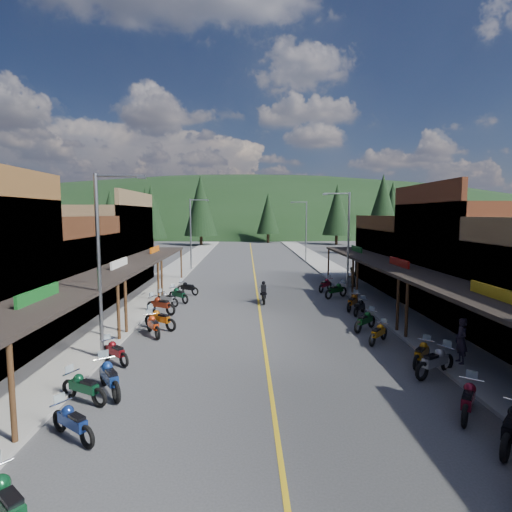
{
  "coord_description": "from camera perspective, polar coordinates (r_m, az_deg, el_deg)",
  "views": [
    {
      "loc": [
        -0.87,
        -22.86,
        6.33
      ],
      "look_at": [
        -0.09,
        8.78,
        3.0
      ],
      "focal_mm": 28.0,
      "sensor_mm": 36.0,
      "label": 1
    }
  ],
  "objects": [
    {
      "name": "bike_west_6",
      "position": [
        21.75,
        -14.47,
        -9.43
      ],
      "size": [
        1.65,
        2.22,
        1.22
      ],
      "primitive_type": null,
      "rotation": [
        0.0,
        0.0,
        0.5
      ],
      "color": "red",
      "rests_on": "ground"
    },
    {
      "name": "bike_east_6",
      "position": [
        20.83,
        17.08,
        -10.37
      ],
      "size": [
        1.76,
        1.86,
        1.1
      ],
      "primitive_type": null,
      "rotation": [
        0.0,
        0.0,
        -0.73
      ],
      "color": "#C0750D",
      "rests_on": "ground"
    },
    {
      "name": "bike_west_10",
      "position": [
        29.31,
        -11.01,
        -5.34
      ],
      "size": [
        2.05,
        2.04,
        1.24
      ],
      "primitive_type": null,
      "rotation": [
        0.0,
        0.0,
        0.79
      ],
      "color": "#0A3620",
      "rests_on": "ground"
    },
    {
      "name": "pine_0",
      "position": [
        93.44,
        -26.3,
        5.48
      ],
      "size": [
        5.04,
        5.04,
        11.0
      ],
      "color": "black",
      "rests_on": "ground"
    },
    {
      "name": "pine_5",
      "position": [
        101.08,
        18.9,
        6.62
      ],
      "size": [
        6.72,
        6.72,
        14.0
      ],
      "color": "black",
      "rests_on": "ground"
    },
    {
      "name": "pine_11",
      "position": [
        64.34,
        17.63,
        6.49
      ],
      "size": [
        5.82,
        5.82,
        12.4
      ],
      "color": "black",
      "rests_on": "ground"
    },
    {
      "name": "pine_7",
      "position": [
        103.65,
        -19.0,
        6.18
      ],
      "size": [
        5.88,
        5.88,
        12.5
      ],
      "color": "black",
      "rests_on": "ground"
    },
    {
      "name": "streetlight_2",
      "position": [
        31.89,
        12.81,
        2.5
      ],
      "size": [
        2.16,
        0.18,
        8.0
      ],
      "color": "gray",
      "rests_on": "ground"
    },
    {
      "name": "pine_4",
      "position": [
        84.98,
        11.49,
        6.5
      ],
      "size": [
        5.88,
        5.88,
        12.5
      ],
      "color": "black",
      "rests_on": "ground"
    },
    {
      "name": "bike_east_5",
      "position": [
        18.53,
        22.6,
        -12.57
      ],
      "size": [
        1.79,
        1.96,
        1.14
      ],
      "primitive_type": null,
      "rotation": [
        0.0,
        0.0,
        -0.7
      ],
      "color": "#9B600B",
      "rests_on": "ground"
    },
    {
      "name": "shop_west_3",
      "position": [
        36.62,
        -22.05,
        1.17
      ],
      "size": [
        10.9,
        10.2,
        8.2
      ],
      "color": "brown",
      "rests_on": "ground"
    },
    {
      "name": "ridge_hill",
      "position": [
        157.99,
        -1.1,
        3.7
      ],
      "size": [
        310.0,
        140.0,
        60.0
      ],
      "primitive_type": "ellipsoid",
      "color": "black",
      "rests_on": "ground"
    },
    {
      "name": "bike_west_8",
      "position": [
        26.19,
        -13.45,
        -6.67
      ],
      "size": [
        2.35,
        1.84,
        1.31
      ],
      "primitive_type": null,
      "rotation": [
        0.0,
        0.0,
        1.03
      ],
      "color": "maroon",
      "rests_on": "ground"
    },
    {
      "name": "sidewalk_east",
      "position": [
        44.36,
        11.08,
        -2.21
      ],
      "size": [
        3.4,
        94.0,
        0.15
      ],
      "primitive_type": "cube",
      "color": "gray",
      "rests_on": "ground"
    },
    {
      "name": "pine_1",
      "position": [
        95.7,
        -15.49,
        6.33
      ],
      "size": [
        5.88,
        5.88,
        12.5
      ],
      "color": "black",
      "rests_on": "ground"
    },
    {
      "name": "pine_8",
      "position": [
        66.31,
        -20.08,
        5.34
      ],
      "size": [
        4.48,
        4.48,
        10.0
      ],
      "color": "black",
      "rests_on": "ground"
    },
    {
      "name": "centerline",
      "position": [
        43.33,
        -0.24,
        -2.39
      ],
      "size": [
        0.15,
        90.0,
        0.01
      ],
      "primitive_type": "cube",
      "color": "gold",
      "rests_on": "ground"
    },
    {
      "name": "bike_west_4",
      "position": [
        15.53,
        -20.22,
        -15.76
      ],
      "size": [
        1.92,
        2.37,
        1.33
      ],
      "primitive_type": null,
      "rotation": [
        0.0,
        0.0,
        0.58
      ],
      "color": "navy",
      "rests_on": "ground"
    },
    {
      "name": "bike_east_10",
      "position": [
        30.83,
        11.38,
        -4.71
      ],
      "size": [
        2.31,
        1.99,
        1.32
      ],
      "primitive_type": null,
      "rotation": [
        0.0,
        0.0,
        -0.93
      ],
      "color": "#0C3C13",
      "rests_on": "ground"
    },
    {
      "name": "streetlight_3",
      "position": [
        53.47,
        7.02,
        3.96
      ],
      "size": [
        2.16,
        0.18,
        8.0
      ],
      "color": "gray",
      "rests_on": "ground"
    },
    {
      "name": "ground",
      "position": [
        23.73,
        0.76,
        -9.46
      ],
      "size": [
        220.0,
        220.0,
        0.0
      ],
      "primitive_type": "plane",
      "color": "#38383A",
      "rests_on": "ground"
    },
    {
      "name": "bike_west_11",
      "position": [
        31.95,
        -9.74,
        -4.43
      ],
      "size": [
        2.12,
        1.67,
        1.18
      ],
      "primitive_type": null,
      "rotation": [
        0.0,
        0.0,
        1.02
      ],
      "color": "black",
      "rests_on": "ground"
    },
    {
      "name": "bike_west_1",
      "position": [
        10.53,
        -32.12,
        -27.54
      ],
      "size": [
        2.24,
        2.1,
        1.32
      ],
      "primitive_type": null,
      "rotation": [
        0.0,
        0.0,
        0.85
      ],
      "color": "#0D4221",
      "rests_on": "ground"
    },
    {
      "name": "bike_east_3",
      "position": [
        14.78,
        28.08,
        -17.46
      ],
      "size": [
        1.83,
        2.16,
        1.23
      ],
      "primitive_type": null,
      "rotation": [
        0.0,
        0.0,
        -0.62
      ],
      "color": "maroon",
      "rests_on": "ground"
    },
    {
      "name": "pine_6",
      "position": [
        98.7,
        27.07,
        5.44
      ],
      "size": [
        5.04,
        5.04,
        11.0
      ],
      "color": "black",
      "rests_on": "ground"
    },
    {
      "name": "bike_west_7",
      "position": [
        22.78,
        -13.56,
        -8.63
      ],
      "size": [
        2.28,
        1.85,
        1.28
      ],
      "primitive_type": null,
      "rotation": [
        0.0,
        0.0,
        0.99
      ],
      "color": "#BF5F0D",
      "rests_on": "ground"
    },
    {
      "name": "bike_east_9",
      "position": [
        27.28,
        13.66,
        -6.26
      ],
      "size": [
        1.73,
        2.2,
        1.22
      ],
      "primitive_type": null,
      "rotation": [
        0.0,
        0.0,
        -0.55
      ],
      "color": "#9A4B0B",
      "rests_on": "ground"
    },
    {
      "name": "bike_west_2",
      "position": [
        13.13,
        -24.75,
        -20.58
      ],
      "size": [
        1.99,
        1.75,
        1.14
      ],
      "primitive_type": null,
      "rotation": [
        0.0,
        0.0,
        0.92
      ],
      "color": "navy",
      "rests_on": "ground"
    },
    {
      "name": "pine_2",
      "position": [
        81.39,
        -7.91,
        7.12
      ],
      "size": [
        6.72,
        6.72,
        14.0
      ],
      "color": "black",
      "rests_on": "ground"
    },
    {
      "name": "bike_west_9",
      "position": [
        28.32,
        -12.56,
        -5.9
      ],
      "size": [
        1.99,
        1.64,
        1.12
      ],
      "primitive_type": null,
      "rotation": [
        0.0,
        0.0,
        0.97
      ],
      "color": "gray",
      "rests_on": "ground"
    },
    {
      "name": "pedestrian_east_b",
      "position": [
        34.87,
        13.48,
        -2.94
      ],
      "size": [
        0.96,
        0.87,
        1.72
      ],
      "primitive_type": "imported",
      "rotation": [
        0.0,
        0.0,
        3.74
      ],
      "color": "brown",
      "rests_on": "sidewalk_east"
    },
    {
      "name": "sidewalk_west",
      "position": [
        44.01,
        -11.65,
        -2.29
      ],
      "size": [
        3.4,
        94.0,
        0.15
      ],
      "primitive_type": "cube",
      "color": "gray",
      "rests_on": "ground"
    },
    {
      "name": "bike_east_4",
      "position": [
        17.54,
        24.23,
        -13.43
      ],
      "size": [
        2.33,
        1.81,
        1.29
      ],
      "primitive_type": null,
      "rotation": [
        0.0,
        0.0,
        -1.03
      ],
      "color": "gray",
      "rests_on": "ground"
    },
    {
      "name": "bike_east_8",
      "position": [
        26.21,
        14.59,
        -6.94
      ],
      "size": [
        1.61,
        1.94,
        1.09
      ],
      "primitive_type": null,
      "rotation": [
        0.0,
        0.0,
        -0.6
      ],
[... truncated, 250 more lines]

